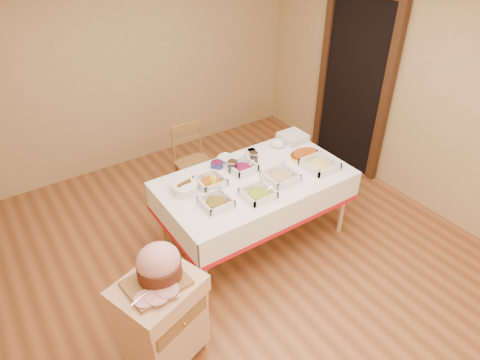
% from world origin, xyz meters
% --- Properties ---
extents(room_shell, '(5.00, 5.00, 5.00)m').
position_xyz_m(room_shell, '(0.00, 0.00, 1.30)').
color(room_shell, brown).
rests_on(room_shell, ground).
extents(doorway, '(0.09, 1.10, 2.20)m').
position_xyz_m(doorway, '(2.20, 0.90, 1.11)').
color(doorway, black).
rests_on(doorway, ground).
extents(dining_table, '(1.82, 1.02, 0.76)m').
position_xyz_m(dining_table, '(0.30, 0.30, 0.60)').
color(dining_table, tan).
rests_on(dining_table, ground).
extents(butcher_cart, '(0.69, 0.63, 0.81)m').
position_xyz_m(butcher_cart, '(-1.06, -0.44, 0.46)').
color(butcher_cart, tan).
rests_on(butcher_cart, ground).
extents(dining_chair, '(0.40, 0.38, 0.88)m').
position_xyz_m(dining_chair, '(0.18, 1.34, 0.45)').
color(dining_chair, brown).
rests_on(dining_chair, ground).
extents(ham_on_board, '(0.43, 0.41, 0.29)m').
position_xyz_m(ham_on_board, '(-1.01, -0.41, 0.93)').
color(ham_on_board, brown).
rests_on(ham_on_board, butcher_cart).
extents(serving_dish_a, '(0.25, 0.25, 0.11)m').
position_xyz_m(serving_dish_a, '(-0.23, 0.13, 0.79)').
color(serving_dish_a, silver).
rests_on(serving_dish_a, dining_table).
extents(serving_dish_b, '(0.26, 0.26, 0.11)m').
position_xyz_m(serving_dish_b, '(0.14, 0.03, 0.79)').
color(serving_dish_b, silver).
rests_on(serving_dish_b, dining_table).
extents(serving_dish_c, '(0.29, 0.29, 0.12)m').
position_xyz_m(serving_dish_c, '(0.47, 0.13, 0.80)').
color(serving_dish_c, silver).
rests_on(serving_dish_c, dining_table).
extents(serving_dish_d, '(0.30, 0.30, 0.11)m').
position_xyz_m(serving_dish_d, '(0.93, 0.08, 0.80)').
color(serving_dish_d, silver).
rests_on(serving_dish_d, dining_table).
extents(serving_dish_e, '(0.26, 0.25, 0.12)m').
position_xyz_m(serving_dish_e, '(-0.11, 0.43, 0.80)').
color(serving_dish_e, silver).
rests_on(serving_dish_e, dining_table).
extents(serving_dish_f, '(0.25, 0.24, 0.12)m').
position_xyz_m(serving_dish_f, '(0.27, 0.47, 0.80)').
color(serving_dish_f, silver).
rests_on(serving_dish_f, dining_table).
extents(small_bowl_left, '(0.11, 0.11, 0.05)m').
position_xyz_m(small_bowl_left, '(-0.38, 0.57, 0.79)').
color(small_bowl_left, silver).
rests_on(small_bowl_left, dining_table).
extents(small_bowl_mid, '(0.13, 0.13, 0.05)m').
position_xyz_m(small_bowl_mid, '(0.10, 0.66, 0.79)').
color(small_bowl_mid, navy).
rests_on(small_bowl_mid, dining_table).
extents(small_bowl_right, '(0.11, 0.11, 0.05)m').
position_xyz_m(small_bowl_right, '(0.52, 0.67, 0.79)').
color(small_bowl_right, silver).
rests_on(small_bowl_right, dining_table).
extents(bowl_white_imported, '(0.20, 0.20, 0.04)m').
position_xyz_m(bowl_white_imported, '(0.24, 0.72, 0.78)').
color(bowl_white_imported, silver).
rests_on(bowl_white_imported, dining_table).
extents(bowl_small_imported, '(0.16, 0.16, 0.05)m').
position_xyz_m(bowl_small_imported, '(0.85, 0.65, 0.78)').
color(bowl_small_imported, silver).
rests_on(bowl_small_imported, dining_table).
extents(preserve_jar_left, '(0.09, 0.09, 0.12)m').
position_xyz_m(preserve_jar_left, '(0.18, 0.51, 0.81)').
color(preserve_jar_left, silver).
rests_on(preserve_jar_left, dining_table).
extents(preserve_jar_right, '(0.09, 0.09, 0.11)m').
position_xyz_m(preserve_jar_right, '(0.46, 0.53, 0.81)').
color(preserve_jar_right, silver).
rests_on(preserve_jar_right, dining_table).
extents(mustard_bottle, '(0.06, 0.06, 0.18)m').
position_xyz_m(mustard_bottle, '(-0.13, 0.35, 0.84)').
color(mustard_bottle, yellow).
rests_on(mustard_bottle, dining_table).
extents(bread_basket, '(0.23, 0.23, 0.10)m').
position_xyz_m(bread_basket, '(-0.36, 0.46, 0.80)').
color(bread_basket, white).
rests_on(bread_basket, dining_table).
extents(plate_stack, '(0.26, 0.26, 0.08)m').
position_xyz_m(plate_stack, '(1.06, 0.66, 0.80)').
color(plate_stack, silver).
rests_on(plate_stack, dining_table).
extents(brass_platter, '(0.33, 0.23, 0.04)m').
position_xyz_m(brass_platter, '(0.96, 0.33, 0.78)').
color(brass_platter, gold).
rests_on(brass_platter, dining_table).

